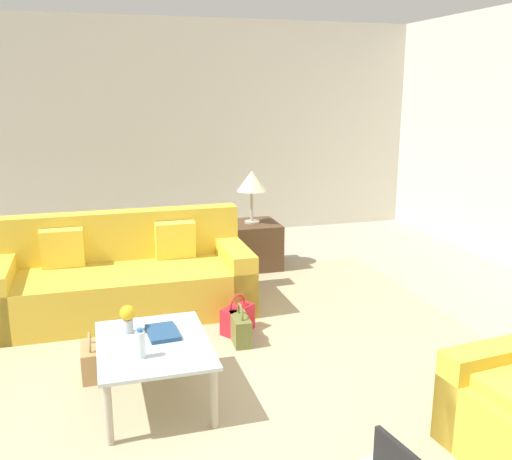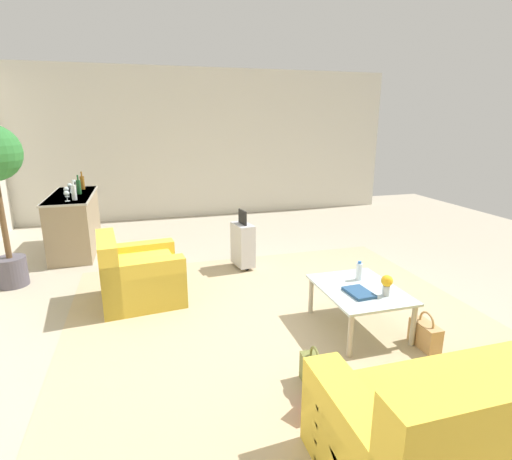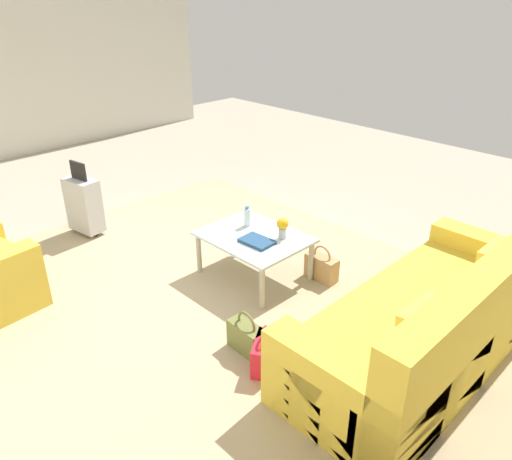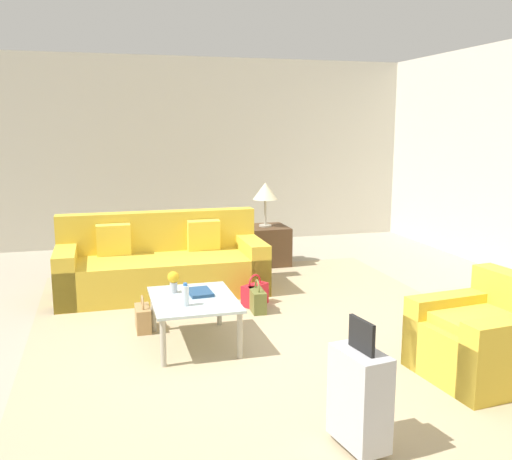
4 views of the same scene
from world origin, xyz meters
name	(u,v)px [view 1 (image 1 of 4)]	position (x,y,z in m)	size (l,w,h in m)	color
ground_plane	(239,420)	(0.00, 0.00, 0.00)	(12.00, 12.00, 0.00)	#A89E89
wall_left	(149,131)	(-5.06, 0.00, 1.55)	(0.12, 8.00, 3.10)	beige
area_rug	(245,373)	(-0.60, 0.20, 0.00)	(5.20, 4.40, 0.01)	tan
couch	(123,280)	(-2.21, -0.60, 0.31)	(1.00, 2.42, 0.94)	gold
coffee_table	(154,350)	(-0.40, -0.50, 0.39)	(0.97, 0.76, 0.44)	silver
water_bottle	(140,344)	(-0.20, -0.60, 0.54)	(0.06, 0.06, 0.20)	silver
coffee_table_book	(163,332)	(-0.52, -0.42, 0.46)	(0.30, 0.21, 0.03)	navy
flower_vase	(128,317)	(-0.62, -0.65, 0.56)	(0.11, 0.11, 0.21)	#B2B7BC
side_table	(252,245)	(-3.20, 1.00, 0.28)	(0.62, 0.62, 0.55)	#513823
table_lamp	(252,182)	(-3.20, 1.00, 1.05)	(0.36, 0.36, 0.63)	#ADA899
handbag_olive	(240,329)	(-1.15, 0.31, 0.13)	(0.33, 0.16, 0.36)	olive
handbag_tan	(91,361)	(-0.89, -0.93, 0.13)	(0.32, 0.14, 0.36)	tan
handbag_red	(238,319)	(-1.37, 0.34, 0.13)	(0.29, 0.34, 0.36)	red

